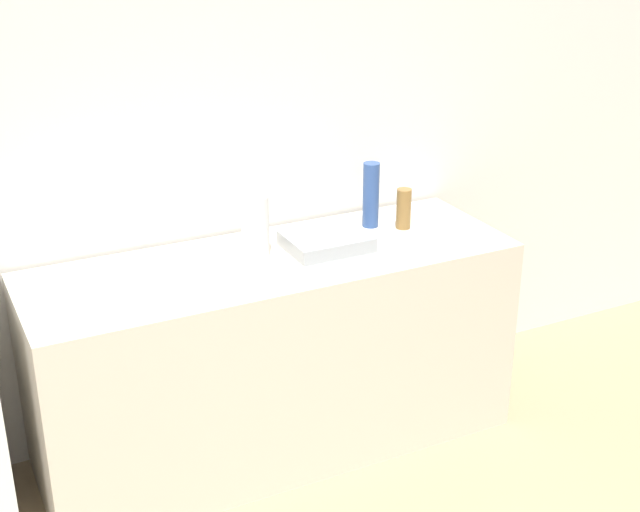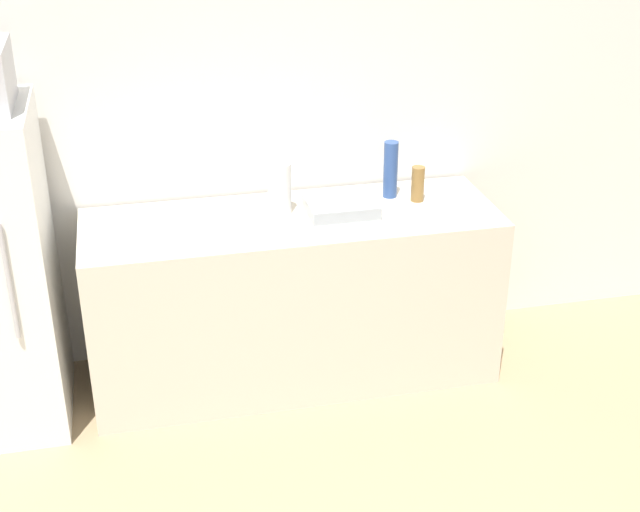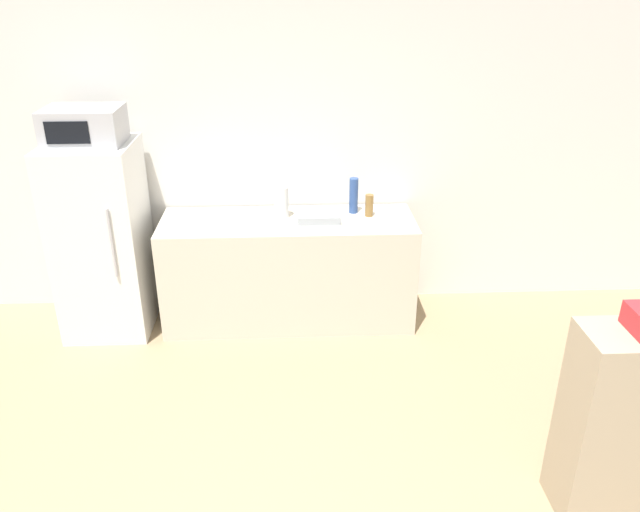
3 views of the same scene
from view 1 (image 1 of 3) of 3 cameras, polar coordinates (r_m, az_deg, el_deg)
wall_back at (r=3.67m, az=-8.47°, el=7.57°), size 8.00×0.06×2.60m
counter at (r=3.73m, az=-2.91°, el=-6.33°), size 1.98×0.66×0.87m
sink_basin at (r=3.62m, az=0.41°, el=0.94°), size 0.33×0.26×0.06m
bottle_tall at (r=3.83m, az=3.28°, el=3.92°), size 0.07×0.07×0.28m
bottle_short at (r=3.84m, az=5.38°, el=3.04°), size 0.06×0.06×0.18m
paper_towel_roll at (r=3.53m, az=-4.18°, el=1.93°), size 0.11×0.11×0.25m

